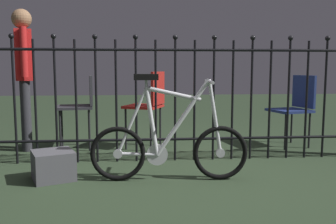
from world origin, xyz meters
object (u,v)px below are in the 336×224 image
bicycle (169,144)px  chair_red (149,101)px  chair_navy (295,104)px  person_visitor (24,67)px  display_crate (53,165)px  chair_charcoal (81,103)px

bicycle → chair_red: size_ratio=1.47×
chair_navy → chair_red: 1.77m
bicycle → person_visitor: size_ratio=0.83×
bicycle → chair_navy: bicycle is taller
bicycle → person_visitor: 2.12m
bicycle → chair_navy: bearing=37.2°
chair_navy → person_visitor: 3.22m
chair_navy → chair_red: chair_red is taller
bicycle → person_visitor: bearing=139.7°
chair_red → display_crate: size_ratio=2.78×
chair_charcoal → chair_red: chair_red is taller
chair_charcoal → person_visitor: (-0.63, -0.01, 0.41)m
chair_navy → display_crate: 2.89m
person_visitor → display_crate: 1.57m
person_visitor → chair_charcoal: bearing=0.9°
display_crate → person_visitor: bearing=115.1°
chair_red → display_crate: (-0.86, -1.17, -0.44)m
display_crate → chair_navy: bearing=23.5°
bicycle → chair_red: chair_red is taller
chair_red → person_visitor: size_ratio=0.56×
chair_red → person_visitor: 1.48m
chair_navy → person_visitor: bearing=178.9°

